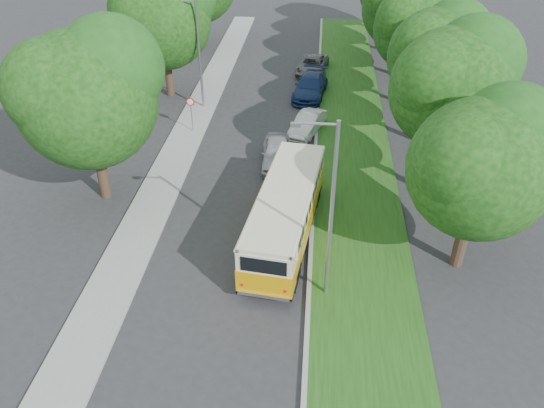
# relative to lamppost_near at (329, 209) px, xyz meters

# --- Properties ---
(ground) EXTENTS (120.00, 120.00, 0.00)m
(ground) POSITION_rel_lamppost_near_xyz_m (-4.21, 2.50, -4.37)
(ground) COLOR #2C2C2E
(ground) RESTS_ON ground
(curb) EXTENTS (0.20, 70.00, 0.15)m
(curb) POSITION_rel_lamppost_near_xyz_m (-0.61, 7.50, -4.29)
(curb) COLOR gray
(curb) RESTS_ON ground
(grass_verge) EXTENTS (4.50, 70.00, 0.13)m
(grass_verge) POSITION_rel_lamppost_near_xyz_m (1.74, 7.50, -4.30)
(grass_verge) COLOR #1F4612
(grass_verge) RESTS_ON ground
(sidewalk) EXTENTS (2.20, 70.00, 0.12)m
(sidewalk) POSITION_rel_lamppost_near_xyz_m (-9.01, 7.50, -4.31)
(sidewalk) COLOR gray
(sidewalk) RESTS_ON ground
(treeline) EXTENTS (24.27, 41.91, 9.46)m
(treeline) POSITION_rel_lamppost_near_xyz_m (-1.06, 20.49, 1.56)
(treeline) COLOR #332319
(treeline) RESTS_ON ground
(lamppost_near) EXTENTS (1.71, 0.16, 8.00)m
(lamppost_near) POSITION_rel_lamppost_near_xyz_m (0.00, 0.00, 0.00)
(lamppost_near) COLOR gray
(lamppost_near) RESTS_ON ground
(lamppost_far) EXTENTS (1.71, 0.16, 7.50)m
(lamppost_far) POSITION_rel_lamppost_near_xyz_m (-8.91, 18.50, -0.25)
(lamppost_far) COLOR gray
(lamppost_far) RESTS_ON ground
(warning_sign) EXTENTS (0.56, 0.10, 2.50)m
(warning_sign) POSITION_rel_lamppost_near_xyz_m (-8.71, 14.48, -2.66)
(warning_sign) COLOR gray
(warning_sign) RESTS_ON ground
(vintage_bus) EXTENTS (3.56, 9.65, 2.80)m
(vintage_bus) POSITION_rel_lamppost_near_xyz_m (-1.86, 3.71, -2.97)
(vintage_bus) COLOR #E6A107
(vintage_bus) RESTS_ON ground
(car_silver) EXTENTS (1.97, 4.35, 1.45)m
(car_silver) POSITION_rel_lamppost_near_xyz_m (-2.87, 10.84, -3.64)
(car_silver) COLOR #B2B3B7
(car_silver) RESTS_ON ground
(car_white) EXTENTS (2.53, 4.15, 1.29)m
(car_white) POSITION_rel_lamppost_near_xyz_m (-1.21, 15.10, -3.72)
(car_white) COLOR silver
(car_white) RESTS_ON ground
(car_blue) EXTENTS (2.83, 5.55, 1.54)m
(car_blue) POSITION_rel_lamppost_near_xyz_m (-1.21, 21.27, -3.60)
(car_blue) COLOR navy
(car_blue) RESTS_ON ground
(car_grey) EXTENTS (2.94, 4.92, 1.28)m
(car_grey) POSITION_rel_lamppost_near_xyz_m (-1.21, 26.30, -3.73)
(car_grey) COLOR #5C5E63
(car_grey) RESTS_ON ground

